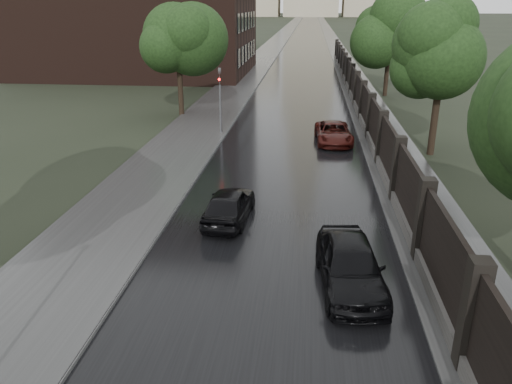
% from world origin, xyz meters
% --- Properties ---
extents(road, '(8.00, 420.00, 0.02)m').
position_xyz_m(road, '(0.00, 190.00, 0.01)').
color(road, black).
rests_on(road, ground).
extents(sidewalk_left, '(4.00, 420.00, 0.16)m').
position_xyz_m(sidewalk_left, '(-6.00, 190.00, 0.08)').
color(sidewalk_left, '#2D2D2D').
rests_on(sidewalk_left, ground).
extents(verge_right, '(3.00, 420.00, 0.08)m').
position_xyz_m(verge_right, '(5.50, 190.00, 0.04)').
color(verge_right, '#2D2D2D').
rests_on(verge_right, ground).
extents(fence_right, '(0.45, 75.72, 2.70)m').
position_xyz_m(fence_right, '(4.60, 32.01, 1.01)').
color(fence_right, '#383533').
rests_on(fence_right, ground).
extents(tree_left_far, '(4.25, 4.25, 7.39)m').
position_xyz_m(tree_left_far, '(-8.00, 30.00, 5.24)').
color(tree_left_far, black).
rests_on(tree_left_far, ground).
extents(tree_right_b, '(4.08, 4.08, 7.01)m').
position_xyz_m(tree_right_b, '(7.50, 22.00, 4.95)').
color(tree_right_b, black).
rests_on(tree_right_b, ground).
extents(tree_right_c, '(4.08, 4.08, 7.01)m').
position_xyz_m(tree_right_c, '(7.50, 40.00, 4.95)').
color(tree_right_c, black).
rests_on(tree_right_c, ground).
extents(traffic_light, '(0.16, 0.32, 4.00)m').
position_xyz_m(traffic_light, '(-4.30, 24.99, 2.40)').
color(traffic_light, '#59595E').
rests_on(traffic_light, ground).
extents(hatchback_left, '(1.73, 3.78, 1.26)m').
position_xyz_m(hatchback_left, '(-1.80, 12.36, 0.63)').
color(hatchback_left, black).
rests_on(hatchback_left, ground).
extents(car_right_near, '(2.07, 4.34, 1.43)m').
position_xyz_m(car_right_near, '(2.31, 8.12, 0.72)').
color(car_right_near, black).
rests_on(car_right_near, ground).
extents(car_right_far, '(2.21, 4.34, 1.17)m').
position_xyz_m(car_right_far, '(2.45, 23.78, 0.59)').
color(car_right_far, '#330E0B').
rests_on(car_right_far, ground).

